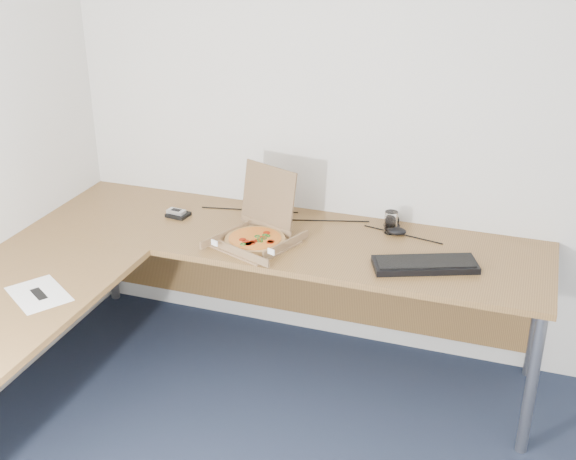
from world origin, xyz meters
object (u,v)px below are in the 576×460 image
at_px(pizza_box, 257,236).
at_px(wallet, 178,215).
at_px(keyboard, 425,265).
at_px(drinking_glass, 391,222).
at_px(desk, 187,270).

xyz_separation_m(pizza_box, wallet, (-0.49, 0.16, -0.03)).
relative_size(keyboard, wallet, 4.31).
height_order(pizza_box, drinking_glass, pizza_box).
xyz_separation_m(drinking_glass, wallet, (-1.07, -0.16, -0.05)).
bearing_deg(keyboard, desk, 175.12).
height_order(desk, pizza_box, pizza_box).
bearing_deg(wallet, drinking_glass, 16.16).
bearing_deg(wallet, pizza_box, -10.47).
xyz_separation_m(desk, keyboard, (1.01, 0.31, 0.04)).
relative_size(drinking_glass, keyboard, 0.24).
relative_size(desk, drinking_glass, 22.51).
height_order(pizza_box, keyboard, pizza_box).
distance_m(desk, pizza_box, 0.38).
distance_m(pizza_box, wallet, 0.52).
distance_m(desk, keyboard, 1.06).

